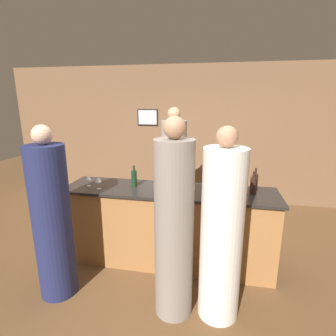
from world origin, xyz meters
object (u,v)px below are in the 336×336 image
guest_0 (222,235)px  guest_2 (52,221)px  guest_1 (174,229)px  wine_bottle_0 (134,178)px  wine_bottle_1 (253,185)px  bartender (174,178)px  wine_bottle_2 (255,182)px

guest_0 → guest_2: guest_0 is taller
guest_1 → wine_bottle_0: (-0.67, 0.86, 0.21)m
guest_1 → wine_bottle_1: size_ratio=7.11×
wine_bottle_0 → guest_1: bearing=-52.1°
guest_0 → wine_bottle_1: (0.36, 0.81, 0.25)m
guest_0 → guest_1: 0.45m
bartender → guest_0: bearing=115.0°
guest_0 → wine_bottle_2: guest_0 is taller
guest_0 → wine_bottle_0: (-1.12, 0.81, 0.25)m
bartender → wine_bottle_0: bearing=62.4°
wine_bottle_0 → wine_bottle_1: (1.47, -0.00, 0.00)m
wine_bottle_2 → bartender: bearing=150.8°
wine_bottle_0 → wine_bottle_2: bearing=4.5°
guest_2 → wine_bottle_0: 1.08m
bartender → wine_bottle_2: (1.12, -0.63, 0.20)m
bartender → wine_bottle_0: bartender is taller
guest_0 → wine_bottle_1: bearing=66.2°
guest_2 → wine_bottle_0: bearing=52.7°
guest_1 → wine_bottle_0: size_ratio=7.19×
guest_1 → wine_bottle_1: 1.19m
bartender → wine_bottle_2: size_ratio=7.01×
wine_bottle_1 → guest_0: bearing=-113.8°
guest_1 → wine_bottle_2: 1.31m
guest_2 → wine_bottle_1: 2.29m
guest_0 → wine_bottle_2: (0.39, 0.93, 0.25)m
bartender → wine_bottle_1: bearing=145.3°
guest_1 → guest_2: 1.31m
guest_0 → guest_2: (-1.76, -0.03, -0.01)m
guest_0 → bartender: bearing=115.0°
bartender → guest_1: 1.63m
guest_1 → wine_bottle_0: 1.11m
guest_1 → wine_bottle_2: (0.84, 0.98, 0.21)m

